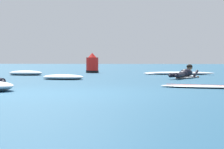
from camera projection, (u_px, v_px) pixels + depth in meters
ground_plane at (116, 75)px, 18.04m from camera, size 120.00×120.00×0.00m
surfer_far at (185, 74)px, 15.00m from camera, size 1.23×2.48×0.54m
drifting_surfboard at (201, 86)px, 9.72m from camera, size 1.97×1.07×0.16m
whitewater_front at (26, 73)px, 18.05m from camera, size 1.74×1.32×0.21m
whitewater_mid_left at (179, 73)px, 18.74m from camera, size 3.14×0.73×0.14m
whitewater_mid_right at (63, 77)px, 14.07m from camera, size 1.62×1.25×0.17m
channel_marker_buoy at (92, 65)px, 21.66m from camera, size 0.65×0.65×1.02m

